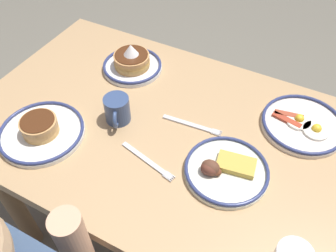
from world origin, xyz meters
The scene contains 9 objects.
ground_plane centered at (0.00, 0.00, 0.00)m, with size 6.00×6.00×0.00m, color #6B675A.
dining_table centered at (0.00, 0.00, 0.63)m, with size 1.22×0.79×0.75m.
plate_near_main centered at (0.22, -0.20, 0.78)m, with size 0.22×0.22×0.10m.
plate_center_pancakes centered at (-0.25, 0.07, 0.77)m, with size 0.24×0.24×0.05m.
plate_far_companion centered at (-0.40, -0.20, 0.77)m, with size 0.26×0.26×0.04m.
plate_far_side centered at (0.30, 0.20, 0.77)m, with size 0.26×0.26×0.06m.
coffee_mug centered at (0.13, 0.04, 0.80)m, with size 0.08×0.10×0.09m.
fork_near centered at (-0.04, 0.14, 0.76)m, with size 0.19×0.06×0.01m.
fork_far centered at (-0.09, -0.05, 0.76)m, with size 0.19×0.03×0.01m.
Camera 1 is at (-0.37, 0.65, 1.57)m, focal length 37.60 mm.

